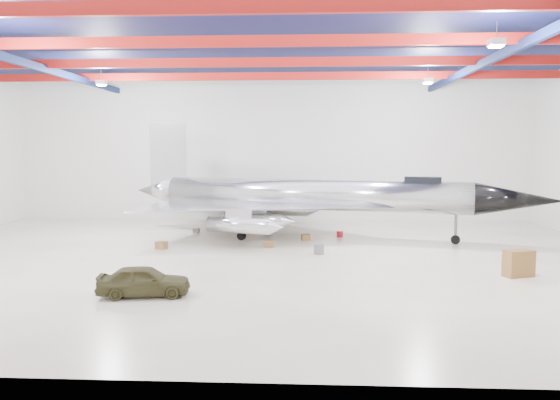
{
  "coord_description": "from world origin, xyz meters",
  "views": [
    {
      "loc": [
        2.84,
        -27.7,
        5.7
      ],
      "look_at": [
        1.31,
        2.0,
        2.83
      ],
      "focal_mm": 35.0,
      "sensor_mm": 36.0,
      "label": 1
    }
  ],
  "objects": [
    {
      "name": "floor",
      "position": [
        0.0,
        0.0,
        0.0
      ],
      "size": [
        40.0,
        40.0,
        0.0
      ],
      "primitive_type": "plane",
      "color": "#B7A891",
      "rests_on": "ground"
    },
    {
      "name": "wall_back",
      "position": [
        0.0,
        15.0,
        5.5
      ],
      "size": [
        40.0,
        0.0,
        40.0
      ],
      "primitive_type": "plane",
      "rotation": [
        1.57,
        0.0,
        0.0
      ],
      "color": "silver",
      "rests_on": "floor"
    },
    {
      "name": "ceiling",
      "position": [
        0.0,
        0.0,
        11.0
      ],
      "size": [
        40.0,
        40.0,
        0.0
      ],
      "primitive_type": "plane",
      "rotation": [
        3.14,
        0.0,
        0.0
      ],
      "color": "#0A0F38",
      "rests_on": "wall_back"
    },
    {
      "name": "ceiling_structure",
      "position": [
        0.0,
        0.0,
        10.32
      ],
      "size": [
        39.5,
        29.5,
        1.08
      ],
      "color": "maroon",
      "rests_on": "ceiling"
    },
    {
      "name": "jet_aircraft",
      "position": [
        3.05,
        6.78,
        2.43
      ],
      "size": [
        26.78,
        18.83,
        7.41
      ],
      "rotation": [
        0.0,
        0.0,
        -0.25
      ],
      "color": "silver",
      "rests_on": "floor"
    },
    {
      "name": "jeep",
      "position": [
        -3.45,
        -7.44,
        0.6
      ],
      "size": [
        3.68,
        1.91,
        1.2
      ],
      "primitive_type": "imported",
      "rotation": [
        0.0,
        0.0,
        1.72
      ],
      "color": "#3B371D",
      "rests_on": "floor"
    },
    {
      "name": "desk",
      "position": [
        12.16,
        -3.49,
        0.59
      ],
      "size": [
        1.43,
        1.05,
        1.18
      ],
      "primitive_type": "cube",
      "rotation": [
        0.0,
        0.0,
        0.35
      ],
      "color": "brown",
      "rests_on": "floor"
    },
    {
      "name": "crate_ply",
      "position": [
        -5.41,
        2.24,
        0.2
      ],
      "size": [
        0.72,
        0.66,
        0.41
      ],
      "primitive_type": "cube",
      "rotation": [
        0.0,
        0.0,
        -0.41
      ],
      "color": "olive",
      "rests_on": "floor"
    },
    {
      "name": "toolbox_red",
      "position": [
        -1.06,
        8.83,
        0.15
      ],
      "size": [
        0.53,
        0.47,
        0.31
      ],
      "primitive_type": "cube",
      "rotation": [
        0.0,
        0.0,
        -0.3
      ],
      "color": "#A6101F",
      "rests_on": "floor"
    },
    {
      "name": "engine_drum",
      "position": [
        3.44,
        1.17,
        0.25
      ],
      "size": [
        0.68,
        0.68,
        0.49
      ],
      "primitive_type": "cylinder",
      "rotation": [
        0.0,
        0.0,
        0.3
      ],
      "color": "#59595B",
      "rests_on": "floor"
    },
    {
      "name": "parts_bin",
      "position": [
        2.72,
        5.55,
        0.18
      ],
      "size": [
        0.61,
        0.54,
        0.37
      ],
      "primitive_type": "cube",
      "rotation": [
        0.0,
        0.0,
        0.26
      ],
      "color": "olive",
      "rests_on": "floor"
    },
    {
      "name": "crate_small",
      "position": [
        -4.66,
        8.24,
        0.15
      ],
      "size": [
        0.43,
        0.35,
        0.3
      ],
      "primitive_type": "cube",
      "rotation": [
        0.0,
        0.0,
        -0.03
      ],
      "color": "#59595B",
      "rests_on": "floor"
    },
    {
      "name": "tool_chest",
      "position": [
        4.88,
        6.88,
        0.18
      ],
      "size": [
        0.53,
        0.53,
        0.37
      ],
      "primitive_type": "cylinder",
      "rotation": [
        0.0,
        0.0,
        -0.36
      ],
      "color": "#A6101F",
      "rests_on": "floor"
    },
    {
      "name": "oil_barrel",
      "position": [
        0.63,
        3.03,
        0.19
      ],
      "size": [
        0.59,
        0.49,
        0.38
      ],
      "primitive_type": "cube",
      "rotation": [
        0.0,
        0.0,
        -0.1
      ],
      "color": "olive",
      "rests_on": "floor"
    }
  ]
}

